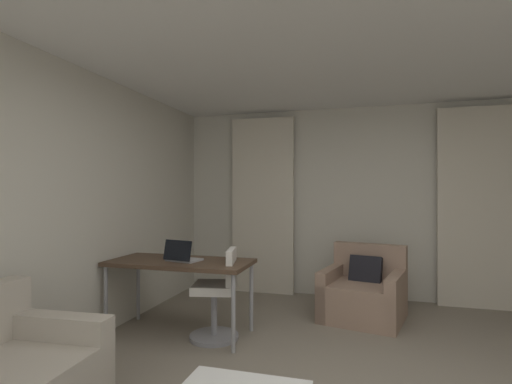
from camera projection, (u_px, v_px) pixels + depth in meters
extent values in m
cube|color=beige|center=(362.00, 202.00, 5.31)|extent=(5.12, 0.06, 2.60)
cube|color=beige|center=(29.00, 209.00, 3.08)|extent=(0.06, 6.12, 2.60)
cube|color=beige|center=(263.00, 205.00, 5.56)|extent=(0.90, 0.06, 2.50)
cube|color=beige|center=(477.00, 207.00, 4.80)|extent=(0.90, 0.06, 2.50)
cube|color=#B2A899|center=(54.00, 359.00, 2.61)|extent=(0.83, 0.21, 0.61)
cube|color=#997A66|center=(363.00, 301.00, 4.36)|extent=(1.01, 0.98, 0.42)
cube|color=#997A66|center=(370.00, 260.00, 4.65)|extent=(0.85, 0.33, 0.40)
cube|color=#997A66|center=(397.00, 299.00, 4.19)|extent=(0.30, 0.81, 0.56)
cube|color=#997A66|center=(332.00, 291.00, 4.54)|extent=(0.30, 0.81, 0.56)
cube|color=black|center=(365.00, 272.00, 4.47)|extent=(0.40, 0.28, 0.37)
cube|color=#4C3828|center=(180.00, 262.00, 3.92)|extent=(1.44, 0.67, 0.04)
cylinder|color=#99999E|center=(138.00, 288.00, 4.38)|extent=(0.04, 0.04, 0.70)
cylinder|color=#99999E|center=(251.00, 297.00, 4.01)|extent=(0.04, 0.04, 0.70)
cylinder|color=#99999E|center=(106.00, 302.00, 3.83)|extent=(0.04, 0.04, 0.70)
cylinder|color=#99999E|center=(233.00, 313.00, 3.46)|extent=(0.04, 0.04, 0.70)
cylinder|color=gray|center=(214.00, 315.00, 3.79)|extent=(0.06, 0.06, 0.46)
cylinder|color=gray|center=(214.00, 336.00, 3.79)|extent=(0.48, 0.48, 0.04)
cube|color=silver|center=(214.00, 288.00, 3.79)|extent=(0.48, 0.48, 0.08)
cube|color=silver|center=(231.00, 266.00, 3.78)|extent=(0.14, 0.36, 0.34)
cube|color=#ADADB2|center=(184.00, 260.00, 3.91)|extent=(0.36, 0.28, 0.02)
cube|color=black|center=(177.00, 250.00, 3.81)|extent=(0.32, 0.11, 0.20)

